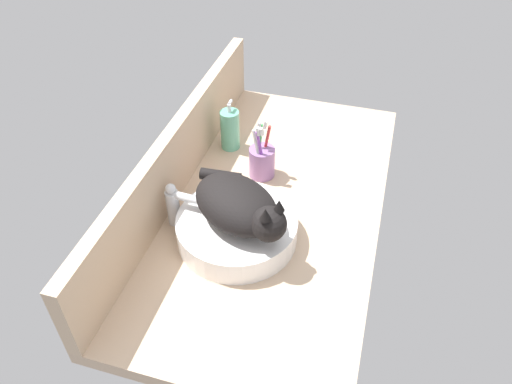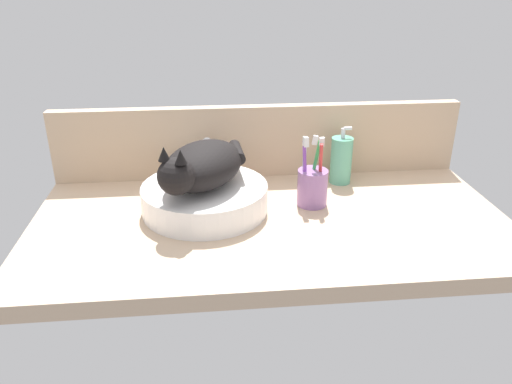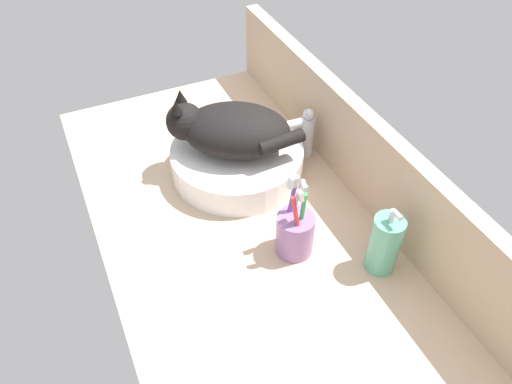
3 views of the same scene
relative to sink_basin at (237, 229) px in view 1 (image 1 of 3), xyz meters
The scene contains 7 objects.
ground_plane 18.10cm from the sink_basin, 19.20° to the right, with size 118.44×61.38×4.00cm, color tan.
backsplash_panel 29.21cm from the sink_basin, 54.97° to the left, with size 118.44×3.60×20.99cm, color #CCAD8C.
sink_basin is the anchor object (origin of this frame).
cat 9.37cm from the sink_basin, 117.58° to the right, with size 27.41×30.18×14.00cm.
faucet 17.73cm from the sink_basin, 86.59° to the left, with size 3.60×11.85×13.60cm.
soap_dispenser 41.89cm from the sink_basin, 20.78° to the left, with size 6.13×6.13×16.68cm.
toothbrush_cup 27.94cm from the sink_basin, ahead, with size 7.85×7.85×18.69cm.
Camera 1 is at (-103.68, -24.96, 97.83)cm, focal length 35.00 mm.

